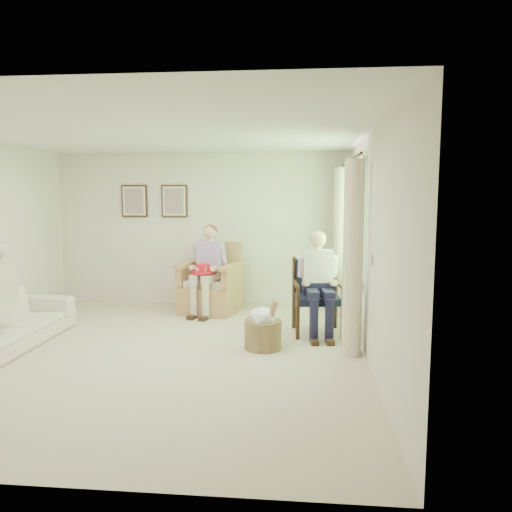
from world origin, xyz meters
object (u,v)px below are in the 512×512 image
object	(u,v)px
sofa	(1,323)
wood_armchair	(317,293)
red_hat	(203,270)
person_dark	(318,276)
wicker_armchair	(211,290)
hatbox	(263,328)
person_wicker	(209,263)

from	to	relation	value
sofa	wood_armchair	bearing A→B (deg)	-73.76
red_hat	person_dark	bearing A→B (deg)	-26.48
red_hat	wicker_armchair	bearing A→B (deg)	80.39
sofa	person_dark	world-z (taller)	person_dark
wicker_armchair	red_hat	xyz separation A→B (m)	(-0.06, -0.34, 0.38)
wood_armchair	hatbox	world-z (taller)	wood_armchair
sofa	hatbox	size ratio (longest dim) A/B	3.29
wood_armchair	red_hat	world-z (taller)	wood_armchair
wicker_armchair	red_hat	bearing A→B (deg)	-86.70
wood_armchair	red_hat	distance (m)	1.89
wicker_armchair	wood_armchair	distance (m)	1.99
person_dark	red_hat	bearing A→B (deg)	147.07
person_wicker	person_dark	distance (m)	1.99
wood_armchair	person_dark	xyz separation A→B (m)	(0.00, -0.16, 0.27)
person_wicker	person_dark	size ratio (longest dim) A/B	1.01
sofa	hatbox	world-z (taller)	hatbox
person_wicker	red_hat	bearing A→B (deg)	-93.60
wicker_armchair	hatbox	world-z (taller)	wicker_armchair
wicker_armchair	person_dark	size ratio (longest dim) A/B	0.81
wicker_armchair	person_wicker	world-z (taller)	person_wicker
wicker_armchair	sofa	xyz separation A→B (m)	(-2.22, -2.18, -0.03)
hatbox	sofa	bearing A→B (deg)	-174.59
red_hat	hatbox	bearing A→B (deg)	-55.35
sofa	wicker_armchair	bearing A→B (deg)	-45.45
wicker_armchair	person_dark	bearing A→B (deg)	-22.81
red_hat	hatbox	world-z (taller)	red_hat
hatbox	person_wicker	bearing A→B (deg)	120.08
person_dark	wood_armchair	bearing A→B (deg)	83.55
wicker_armchair	person_wicker	distance (m)	0.49
wood_armchair	sofa	world-z (taller)	wood_armchair
person_dark	hatbox	xyz separation A→B (m)	(-0.68, -0.67, -0.55)
wicker_armchair	red_hat	size ratio (longest dim) A/B	3.20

